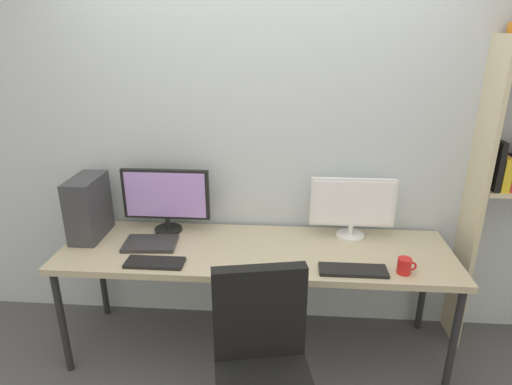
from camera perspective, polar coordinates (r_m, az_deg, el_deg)
wall_back at (r=2.86m, az=0.56°, el=6.55°), size 4.79×0.10×2.60m
desk at (r=2.69m, az=-0.08°, el=-8.36°), size 2.39×0.68×0.74m
monitor_left at (r=2.86m, az=-11.82°, el=-0.69°), size 0.57×0.18×0.43m
monitor_right at (r=2.79m, az=12.63°, el=-1.75°), size 0.53×0.18×0.40m
pc_tower at (r=2.94m, az=-21.27°, el=-1.86°), size 0.17×0.34×0.40m
keyboard_left at (r=2.56m, az=-13.23°, el=-9.01°), size 0.33×0.13×0.02m
keyboard_right at (r=2.48m, az=12.70°, el=-9.99°), size 0.37×0.13×0.02m
computer_mouse at (r=2.45m, az=5.77°, el=-9.86°), size 0.06×0.10×0.03m
laptop_closed at (r=2.78m, az=-13.78°, el=-6.56°), size 0.33×0.24×0.02m
coffee_mug at (r=2.53m, az=19.06°, el=-9.16°), size 0.11×0.08×0.09m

